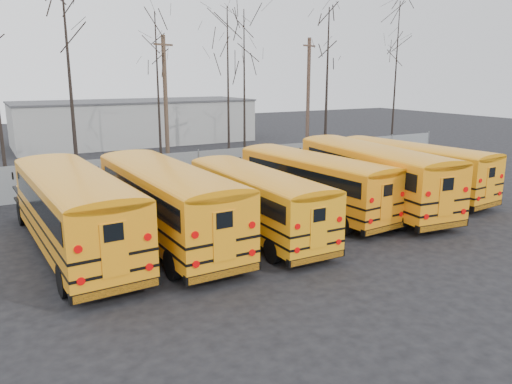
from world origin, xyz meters
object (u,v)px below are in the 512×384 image
bus_d (311,178)px  utility_pole_right (308,96)px  bus_b (165,197)px  bus_e (370,171)px  utility_pole_left (166,104)px  bus_a (73,205)px  bus_f (409,165)px  bus_c (254,196)px

bus_d → utility_pole_right: (10.35, 14.95, 3.10)m
bus_b → bus_e: 10.68m
bus_b → bus_d: (7.50, 0.65, -0.15)m
bus_d → bus_e: size_ratio=0.91×
bus_b → bus_e: bearing=-1.0°
bus_b → utility_pole_left: 14.89m
bus_d → utility_pole_left: size_ratio=1.19×
bus_a → utility_pole_right: 26.26m
bus_a → bus_f: (17.69, 0.54, -0.15)m
bus_d → bus_e: bus_e is taller
bus_e → bus_f: 3.75m
bus_a → bus_c: bearing=-13.0°
bus_e → utility_pole_right: 17.36m
bus_b → bus_d: bus_b is taller
bus_c → utility_pole_right: (14.29, 16.44, 3.17)m
bus_b → bus_d: size_ratio=1.08×
bus_f → utility_pole_left: size_ratio=1.19×
bus_a → bus_b: bearing=-9.8°
bus_b → bus_c: size_ratio=1.14×
bus_b → utility_pole_left: utility_pole_left is taller
bus_f → utility_pole_right: (3.53, 14.63, 3.09)m
bus_f → bus_a: bearing=176.1°
bus_c → bus_e: (7.12, 0.91, 0.24)m
utility_pole_left → utility_pole_right: utility_pole_right is taller
utility_pole_left → utility_pole_right: bearing=-16.3°
bus_c → bus_d: bearing=21.2°
bus_e → utility_pole_right: (7.17, 15.53, 2.93)m
bus_b → utility_pole_right: utility_pole_right is taller
bus_e → bus_b: bearing=-173.8°
bus_a → bus_c: 7.05m
bus_b → bus_f: bus_b is taller
bus_b → bus_f: size_ratio=1.07×
bus_a → bus_d: size_ratio=1.09×
bus_b → utility_pole_left: (5.04, 13.74, 2.76)m
bus_c → utility_pole_right: bearing=49.4°
bus_f → utility_pole_left: utility_pole_left is taller
bus_a → utility_pole_left: (8.41, 13.31, 2.74)m
bus_a → bus_d: bearing=-1.4°
bus_e → bus_f: (3.64, 0.90, -0.16)m
bus_d → bus_e: (3.18, -0.58, 0.17)m
utility_pole_left → bus_b: bearing=-134.7°
bus_b → bus_d: 7.53m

